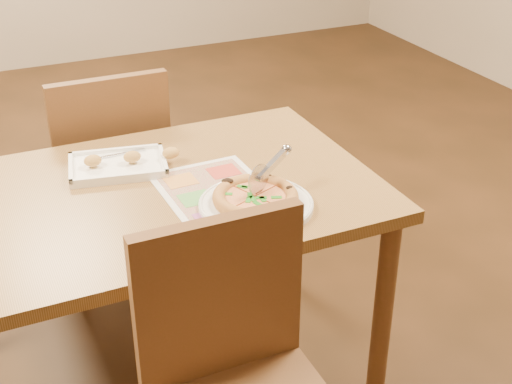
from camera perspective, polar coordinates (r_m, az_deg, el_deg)
name	(u,v)px	position (r m, az deg, el deg)	size (l,w,h in m)	color
dining_table	(157,215)	(2.15, -7.97, -1.87)	(1.30, 0.85, 0.72)	olive
chair_near	(235,359)	(1.72, -1.70, -13.20)	(0.42, 0.42, 0.47)	brown
chair_far	(109,156)	(2.70, -11.67, 2.84)	(0.42, 0.42, 0.47)	brown
plate	(256,205)	(1.99, 0.00, -1.04)	(0.32, 0.32, 0.02)	white
pizza	(255,197)	(1.99, -0.05, -0.43)	(0.24, 0.24, 0.04)	#BE8141
pizza_cutter	(268,169)	(2.00, 0.95, 1.82)	(0.16, 0.08, 0.10)	silver
appetizer_tray	(121,165)	(2.24, -10.76, 2.15)	(0.35, 0.25, 0.06)	white
menu	(218,194)	(2.06, -3.04, -0.14)	(0.30, 0.42, 0.01)	silver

